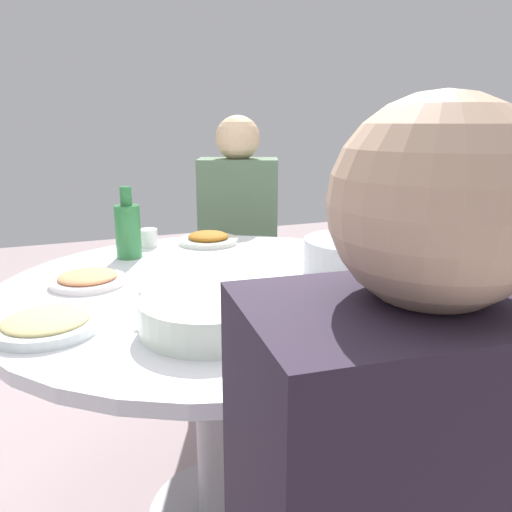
{
  "coord_description": "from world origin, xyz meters",
  "views": [
    {
      "loc": [
        1.23,
        -0.38,
        1.17
      ],
      "look_at": [
        0.08,
        0.07,
        0.84
      ],
      "focal_mm": 35.38,
      "sensor_mm": 36.0,
      "label": 1
    }
  ],
  "objects_px": {
    "rice_bowl": "(355,255)",
    "dish_stirfry": "(208,239)",
    "dish_noodles": "(46,323)",
    "green_bottle": "(128,229)",
    "stool_for_diner_right": "(240,331)",
    "soup_bowl": "(210,314)",
    "dish_shrimp": "(88,279)",
    "diner_right": "(238,219)",
    "tea_cup_far": "(148,238)",
    "tea_cup_near": "(332,336)",
    "round_dining_table": "(222,345)"
  },
  "relations": [
    {
      "from": "tea_cup_far",
      "to": "stool_for_diner_right",
      "type": "distance_m",
      "value": 0.8
    },
    {
      "from": "dish_stirfry",
      "to": "dish_noodles",
      "type": "relative_size",
      "value": 0.96
    },
    {
      "from": "dish_shrimp",
      "to": "green_bottle",
      "type": "height_order",
      "value": "green_bottle"
    },
    {
      "from": "dish_shrimp",
      "to": "soup_bowl",
      "type": "bearing_deg",
      "value": 27.91
    },
    {
      "from": "dish_shrimp",
      "to": "tea_cup_near",
      "type": "relative_size",
      "value": 2.99
    },
    {
      "from": "dish_noodles",
      "to": "green_bottle",
      "type": "relative_size",
      "value": 0.96
    },
    {
      "from": "round_dining_table",
      "to": "soup_bowl",
      "type": "relative_size",
      "value": 4.07
    },
    {
      "from": "soup_bowl",
      "to": "tea_cup_near",
      "type": "relative_size",
      "value": 4.45
    },
    {
      "from": "round_dining_table",
      "to": "tea_cup_near",
      "type": "height_order",
      "value": "tea_cup_near"
    },
    {
      "from": "soup_bowl",
      "to": "tea_cup_near",
      "type": "distance_m",
      "value": 0.26
    },
    {
      "from": "dish_stirfry",
      "to": "stool_for_diner_right",
      "type": "xyz_separation_m",
      "value": [
        -0.38,
        0.25,
        -0.55
      ]
    },
    {
      "from": "tea_cup_near",
      "to": "tea_cup_far",
      "type": "xyz_separation_m",
      "value": [
        -0.95,
        -0.18,
        0.0
      ]
    },
    {
      "from": "soup_bowl",
      "to": "stool_for_diner_right",
      "type": "height_order",
      "value": "soup_bowl"
    },
    {
      "from": "dish_stirfry",
      "to": "tea_cup_near",
      "type": "xyz_separation_m",
      "value": [
        0.92,
        -0.02,
        0.01
      ]
    },
    {
      "from": "dish_noodles",
      "to": "soup_bowl",
      "type": "bearing_deg",
      "value": 69.63
    },
    {
      "from": "rice_bowl",
      "to": "diner_right",
      "type": "relative_size",
      "value": 0.39
    },
    {
      "from": "dish_stirfry",
      "to": "dish_noodles",
      "type": "bearing_deg",
      "value": -40.2
    },
    {
      "from": "dish_noodles",
      "to": "tea_cup_far",
      "type": "relative_size",
      "value": 3.41
    },
    {
      "from": "dish_noodles",
      "to": "tea_cup_far",
      "type": "height_order",
      "value": "tea_cup_far"
    },
    {
      "from": "rice_bowl",
      "to": "dish_noodles",
      "type": "xyz_separation_m",
      "value": [
        0.12,
        -0.82,
        -0.04
      ]
    },
    {
      "from": "dish_stirfry",
      "to": "green_bottle",
      "type": "distance_m",
      "value": 0.31
    },
    {
      "from": "round_dining_table",
      "to": "green_bottle",
      "type": "relative_size",
      "value": 5.25
    },
    {
      "from": "dish_shrimp",
      "to": "green_bottle",
      "type": "xyz_separation_m",
      "value": [
        -0.24,
        0.14,
        0.08
      ]
    },
    {
      "from": "soup_bowl",
      "to": "tea_cup_far",
      "type": "bearing_deg",
      "value": 179.49
    },
    {
      "from": "dish_shrimp",
      "to": "tea_cup_near",
      "type": "bearing_deg",
      "value": 34.98
    },
    {
      "from": "rice_bowl",
      "to": "tea_cup_near",
      "type": "distance_m",
      "value": 0.52
    },
    {
      "from": "soup_bowl",
      "to": "diner_right",
      "type": "height_order",
      "value": "diner_right"
    },
    {
      "from": "dish_stirfry",
      "to": "diner_right",
      "type": "bearing_deg",
      "value": 146.63
    },
    {
      "from": "tea_cup_far",
      "to": "dish_noodles",
      "type": "bearing_deg",
      "value": -26.23
    },
    {
      "from": "soup_bowl",
      "to": "dish_shrimp",
      "type": "height_order",
      "value": "soup_bowl"
    },
    {
      "from": "soup_bowl",
      "to": "dish_stirfry",
      "type": "height_order",
      "value": "soup_bowl"
    },
    {
      "from": "dish_stirfry",
      "to": "stool_for_diner_right",
      "type": "relative_size",
      "value": 0.48
    },
    {
      "from": "tea_cup_near",
      "to": "tea_cup_far",
      "type": "distance_m",
      "value": 0.97
    },
    {
      "from": "green_bottle",
      "to": "diner_right",
      "type": "distance_m",
      "value": 0.72
    },
    {
      "from": "soup_bowl",
      "to": "round_dining_table",
      "type": "bearing_deg",
      "value": 158.01
    },
    {
      "from": "rice_bowl",
      "to": "diner_right",
      "type": "distance_m",
      "value": 0.89
    },
    {
      "from": "rice_bowl",
      "to": "stool_for_diner_right",
      "type": "height_order",
      "value": "rice_bowl"
    },
    {
      "from": "rice_bowl",
      "to": "dish_stirfry",
      "type": "distance_m",
      "value": 0.58
    },
    {
      "from": "dish_shrimp",
      "to": "tea_cup_far",
      "type": "relative_size",
      "value": 3.06
    },
    {
      "from": "dish_shrimp",
      "to": "rice_bowl",
      "type": "bearing_deg",
      "value": 76.55
    },
    {
      "from": "round_dining_table",
      "to": "dish_stirfry",
      "type": "distance_m",
      "value": 0.51
    },
    {
      "from": "tea_cup_far",
      "to": "diner_right",
      "type": "height_order",
      "value": "diner_right"
    },
    {
      "from": "stool_for_diner_right",
      "to": "diner_right",
      "type": "bearing_deg",
      "value": 0.0
    },
    {
      "from": "dish_stirfry",
      "to": "tea_cup_near",
      "type": "bearing_deg",
      "value": -1.45
    },
    {
      "from": "green_bottle",
      "to": "stool_for_diner_right",
      "type": "xyz_separation_m",
      "value": [
        -0.47,
        0.54,
        -0.62
      ]
    },
    {
      "from": "rice_bowl",
      "to": "diner_right",
      "type": "bearing_deg",
      "value": -177.47
    },
    {
      "from": "round_dining_table",
      "to": "tea_cup_near",
      "type": "xyz_separation_m",
      "value": [
        0.46,
        0.08,
        0.2
      ]
    },
    {
      "from": "round_dining_table",
      "to": "tea_cup_far",
      "type": "xyz_separation_m",
      "value": [
        -0.49,
        -0.11,
        0.21
      ]
    },
    {
      "from": "soup_bowl",
      "to": "diner_right",
      "type": "bearing_deg",
      "value": 157.65
    },
    {
      "from": "rice_bowl",
      "to": "dish_noodles",
      "type": "relative_size",
      "value": 1.35
    }
  ]
}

